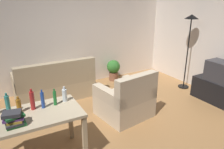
{
  "coord_description": "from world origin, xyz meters",
  "views": [
    {
      "loc": [
        -1.89,
        -2.97,
        2.19
      ],
      "look_at": [
        0.1,
        0.5,
        0.75
      ],
      "focal_mm": 34.71,
      "sensor_mm": 36.0,
      "label": 1
    }
  ],
  "objects_px": {
    "bottle_clear": "(65,95)",
    "book_stack": "(14,119)",
    "desk": "(35,121)",
    "bottle_red": "(32,100)",
    "tv": "(222,72)",
    "couch": "(55,85)",
    "bottle_tall": "(8,104)",
    "armchair": "(126,101)",
    "bottle_green": "(55,98)",
    "torchiere_lamp": "(190,32)",
    "bottle_amber": "(19,106)",
    "bottle_blue": "(43,100)",
    "potted_plant": "(113,69)",
    "tv_stand": "(218,92)"
  },
  "relations": [
    {
      "from": "bottle_amber",
      "to": "bottle_red",
      "type": "bearing_deg",
      "value": -2.06
    },
    {
      "from": "potted_plant",
      "to": "couch",
      "type": "bearing_deg",
      "value": -169.65
    },
    {
      "from": "book_stack",
      "to": "bottle_amber",
      "type": "bearing_deg",
      "value": 72.34
    },
    {
      "from": "bottle_tall",
      "to": "bottle_red",
      "type": "xyz_separation_m",
      "value": [
        0.29,
        -0.05,
        0.0
      ]
    },
    {
      "from": "torchiere_lamp",
      "to": "book_stack",
      "type": "distance_m",
      "value": 4.21
    },
    {
      "from": "bottle_red",
      "to": "bottle_blue",
      "type": "height_order",
      "value": "bottle_red"
    },
    {
      "from": "bottle_tall",
      "to": "bottle_green",
      "type": "relative_size",
      "value": 1.2
    },
    {
      "from": "tv_stand",
      "to": "tv",
      "type": "bearing_deg",
      "value": -90.0
    },
    {
      "from": "bottle_red",
      "to": "tv",
      "type": "bearing_deg",
      "value": -3.1
    },
    {
      "from": "bottle_tall",
      "to": "book_stack",
      "type": "xyz_separation_m",
      "value": [
        0.03,
        -0.35,
        -0.04
      ]
    },
    {
      "from": "torchiere_lamp",
      "to": "book_stack",
      "type": "height_order",
      "value": "torchiere_lamp"
    },
    {
      "from": "bottle_tall",
      "to": "bottle_blue",
      "type": "distance_m",
      "value": 0.43
    },
    {
      "from": "tv",
      "to": "bottle_green",
      "type": "bearing_deg",
      "value": 86.98
    },
    {
      "from": "bottle_tall",
      "to": "desk",
      "type": "bearing_deg",
      "value": -32.01
    },
    {
      "from": "bottle_green",
      "to": "bottle_tall",
      "type": "bearing_deg",
      "value": 173.63
    },
    {
      "from": "potted_plant",
      "to": "bottle_green",
      "type": "xyz_separation_m",
      "value": [
        -2.18,
        -2.11,
        0.54
      ]
    },
    {
      "from": "couch",
      "to": "torchiere_lamp",
      "type": "bearing_deg",
      "value": 161.15
    },
    {
      "from": "torchiere_lamp",
      "to": "potted_plant",
      "type": "bearing_deg",
      "value": 134.12
    },
    {
      "from": "desk",
      "to": "bottle_red",
      "type": "distance_m",
      "value": 0.28
    },
    {
      "from": "tv",
      "to": "bottle_clear",
      "type": "bearing_deg",
      "value": 86.21
    },
    {
      "from": "tv",
      "to": "bottle_tall",
      "type": "relative_size",
      "value": 2.08
    },
    {
      "from": "couch",
      "to": "tv",
      "type": "height_order",
      "value": "same"
    },
    {
      "from": "potted_plant",
      "to": "torchiere_lamp",
      "type": "bearing_deg",
      "value": -45.88
    },
    {
      "from": "tv_stand",
      "to": "armchair",
      "type": "relative_size",
      "value": 1.1
    },
    {
      "from": "couch",
      "to": "book_stack",
      "type": "bearing_deg",
      "value": 63.63
    },
    {
      "from": "torchiere_lamp",
      "to": "bottle_amber",
      "type": "bearing_deg",
      "value": -169.27
    },
    {
      "from": "tv_stand",
      "to": "book_stack",
      "type": "relative_size",
      "value": 4.28
    },
    {
      "from": "couch",
      "to": "bottle_tall",
      "type": "relative_size",
      "value": 5.85
    },
    {
      "from": "bottle_blue",
      "to": "bottle_green",
      "type": "xyz_separation_m",
      "value": [
        0.17,
        0.0,
        -0.01
      ]
    },
    {
      "from": "tv",
      "to": "bottle_green",
      "type": "height_order",
      "value": "bottle_green"
    },
    {
      "from": "bottle_clear",
      "to": "book_stack",
      "type": "distance_m",
      "value": 0.78
    },
    {
      "from": "desk",
      "to": "bottle_clear",
      "type": "relative_size",
      "value": 5.33
    },
    {
      "from": "couch",
      "to": "tv_stand",
      "type": "xyz_separation_m",
      "value": [
        3.01,
        -1.99,
        -0.07
      ]
    },
    {
      "from": "bottle_clear",
      "to": "book_stack",
      "type": "bearing_deg",
      "value": -156.03
    },
    {
      "from": "bottle_tall",
      "to": "couch",
      "type": "bearing_deg",
      "value": 58.64
    },
    {
      "from": "potted_plant",
      "to": "bottle_tall",
      "type": "bearing_deg",
      "value": -143.5
    },
    {
      "from": "tv_stand",
      "to": "desk",
      "type": "relative_size",
      "value": 0.9
    },
    {
      "from": "bottle_blue",
      "to": "armchair",
      "type": "bearing_deg",
      "value": 11.77
    },
    {
      "from": "torchiere_lamp",
      "to": "couch",
      "type": "bearing_deg",
      "value": 161.15
    },
    {
      "from": "armchair",
      "to": "bottle_clear",
      "type": "xyz_separation_m",
      "value": [
        -1.26,
        -0.29,
        0.54
      ]
    },
    {
      "from": "tv",
      "to": "bottle_amber",
      "type": "height_order",
      "value": "bottle_amber"
    },
    {
      "from": "desk",
      "to": "torchiere_lamp",
      "type": "bearing_deg",
      "value": 14.51
    },
    {
      "from": "bottle_green",
      "to": "bottle_clear",
      "type": "height_order",
      "value": "bottle_green"
    },
    {
      "from": "potted_plant",
      "to": "book_stack",
      "type": "xyz_separation_m",
      "value": [
        -2.74,
        -2.39,
        0.52
      ]
    },
    {
      "from": "armchair",
      "to": "desk",
      "type": "bearing_deg",
      "value": 6.64
    },
    {
      "from": "desk",
      "to": "bottle_amber",
      "type": "distance_m",
      "value": 0.29
    },
    {
      "from": "armchair",
      "to": "book_stack",
      "type": "relative_size",
      "value": 3.9
    },
    {
      "from": "tv",
      "to": "bottle_red",
      "type": "xyz_separation_m",
      "value": [
        -3.78,
        0.2,
        0.19
      ]
    },
    {
      "from": "couch",
      "to": "desk",
      "type": "relative_size",
      "value": 1.39
    },
    {
      "from": "bottle_blue",
      "to": "bottle_clear",
      "type": "relative_size",
      "value": 1.17
    }
  ]
}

